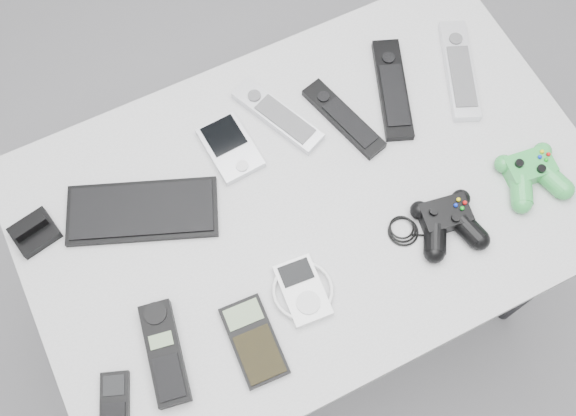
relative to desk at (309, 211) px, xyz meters
name	(u,v)px	position (x,y,z in m)	size (l,w,h in m)	color
floor	(298,321)	(-0.04, -0.06, -0.64)	(3.50, 3.50, 0.00)	slate
desk	(309,211)	(0.00, 0.00, 0.00)	(1.05, 0.68, 0.70)	#9C9C9F
pda_keyboard	(142,211)	(-0.29, 0.11, 0.07)	(0.27, 0.12, 0.02)	black
dock_bracket	(33,231)	(-0.47, 0.16, 0.08)	(0.07, 0.07, 0.04)	black
pda	(230,147)	(-0.09, 0.16, 0.07)	(0.08, 0.13, 0.02)	silver
remote_silver_a	(277,115)	(0.02, 0.18, 0.07)	(0.05, 0.20, 0.02)	silver
remote_black_a	(344,118)	(0.13, 0.12, 0.07)	(0.04, 0.19, 0.02)	black
remote_black_b	(393,89)	(0.25, 0.13, 0.07)	(0.05, 0.22, 0.02)	black
remote_silver_b	(459,70)	(0.39, 0.11, 0.07)	(0.05, 0.22, 0.02)	silver
mobile_phone	(115,404)	(-0.45, -0.19, 0.07)	(0.05, 0.10, 0.02)	black
cordless_handset	(165,353)	(-0.35, -0.15, 0.07)	(0.05, 0.17, 0.03)	black
calculator	(254,341)	(-0.20, -0.19, 0.07)	(0.07, 0.15, 0.01)	black
mp3_player	(303,290)	(-0.09, -0.15, 0.07)	(0.11, 0.11, 0.02)	white
controller_black	(448,221)	(0.20, -0.16, 0.08)	(0.21, 0.13, 0.04)	black
controller_green	(532,173)	(0.39, -0.14, 0.08)	(0.12, 0.13, 0.04)	#268D45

